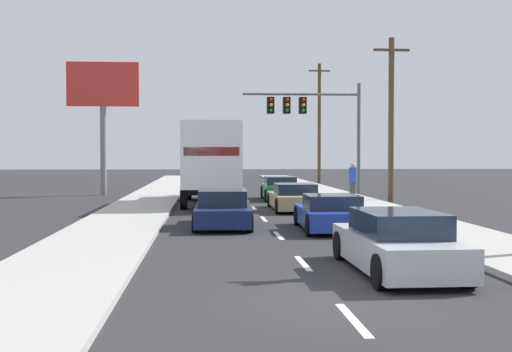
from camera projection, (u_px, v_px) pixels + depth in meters
name	position (u px, v px, depth m)	size (l,w,h in m)	color
ground_plane	(246.00, 199.00, 35.77)	(140.00, 140.00, 0.00)	#2B2B2D
sidewalk_right	(359.00, 204.00, 31.16)	(2.87, 80.00, 0.14)	#B2AFA8
sidewalk_left	(143.00, 205.00, 30.42)	(2.87, 80.00, 0.14)	#B2AFA8
lane_markings	(250.00, 204.00, 32.06)	(0.14, 57.00, 0.01)	silver
box_truck	(212.00, 159.00, 31.23)	(2.75, 9.34, 3.77)	white
car_navy	(222.00, 210.00, 21.97)	(1.93, 4.50, 1.22)	#141E4C
car_green	(280.00, 189.00, 34.93)	(1.90, 4.20, 1.22)	#196B38
car_tan	(294.00, 198.00, 28.37)	(1.97, 4.68, 1.15)	tan
car_blue	(331.00, 214.00, 20.92)	(2.02, 4.24, 1.13)	#1E389E
car_silver	(397.00, 244.00, 13.47)	(1.85, 4.51, 1.25)	#B7BABF
traffic_signal_mast	(306.00, 112.00, 38.68)	(6.90, 0.69, 6.53)	#595B56
utility_pole_mid	(391.00, 118.00, 33.09)	(1.80, 0.28, 8.14)	brown
utility_pole_far	(319.00, 122.00, 55.72)	(1.80, 0.28, 9.94)	brown
roadside_billboard	(103.00, 100.00, 38.80)	(4.16, 0.36, 7.74)	slate
pedestrian_near_corner	(353.00, 181.00, 33.49)	(0.38, 0.38, 1.82)	#3F3F42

